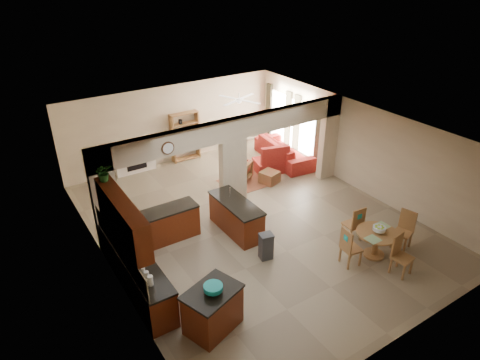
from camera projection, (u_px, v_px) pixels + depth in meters
floor at (252, 222)px, 12.14m from camera, size 10.00×10.00×0.00m
ceiling at (253, 130)px, 10.83m from camera, size 10.00×10.00×0.00m
wall_back at (173, 124)px, 15.20m from camera, size 8.00×0.00×8.00m
wall_front at (408, 285)px, 7.77m from camera, size 8.00×0.00×8.00m
wall_left at (105, 223)px, 9.56m from camera, size 0.00×10.00×10.00m
wall_right at (358, 146)px, 13.41m from camera, size 0.00×10.00×10.00m
partition_left_pier at (105, 201)px, 10.45m from camera, size 0.60×0.25×2.80m
partition_center_pier at (233, 174)px, 12.37m from camera, size 0.80×0.25×2.20m
partition_right_pier at (328, 138)px, 14.01m from camera, size 0.60×0.25×2.80m
partition_header at (233, 129)px, 11.71m from camera, size 8.00×0.25×0.60m
kitchen_counter at (145, 252)px, 10.17m from camera, size 2.52×3.29×1.48m
upper_cabinets at (122, 218)px, 8.81m from camera, size 0.35×2.40×0.90m
peninsula at (236, 217)px, 11.55m from camera, size 0.70×1.85×0.91m
wall_clock at (168, 148)px, 10.66m from camera, size 0.34×0.03×0.34m
rug at (246, 182)px, 14.27m from camera, size 1.60×1.30×0.01m
fireplace at (134, 156)px, 14.67m from camera, size 1.60×0.35×1.20m
shelving_unit at (185, 137)px, 15.46m from camera, size 1.00×0.32×1.80m
window_a at (308, 130)px, 15.19m from camera, size 0.02×0.90×1.90m
window_b at (279, 117)px, 16.46m from camera, size 0.02×0.90×1.90m
glazed_door at (293, 127)px, 15.90m from camera, size 0.02×0.70×2.10m
drape_a_left at (319, 136)px, 14.73m from camera, size 0.10×0.28×2.30m
drape_a_right at (296, 125)px, 15.62m from camera, size 0.10×0.28×2.30m
drape_b_left at (288, 122)px, 15.99m from camera, size 0.10×0.28×2.30m
drape_b_right at (269, 113)px, 16.88m from camera, size 0.10×0.28×2.30m
ceiling_fan at (239, 99)px, 13.89m from camera, size 1.00×1.00×0.10m
kitchen_island at (213, 309)px, 8.49m from camera, size 1.30×1.10×0.96m
teal_bowl at (213, 289)px, 8.19m from camera, size 0.38×0.38×0.18m
trash_can at (266, 247)px, 10.56m from camera, size 0.35×0.32×0.65m
dining_table at (376, 240)px, 10.58m from camera, size 1.02×1.02×0.70m
fruit_bowl at (379, 229)px, 10.45m from camera, size 0.32×0.32×0.17m
sofa at (284, 151)px, 15.59m from camera, size 2.78×1.35×0.78m
chaise at (269, 165)px, 14.97m from camera, size 1.18×1.05×0.40m
armchair at (238, 171)px, 14.23m from camera, size 1.03×1.04×0.69m
ottoman at (270, 177)px, 14.17m from camera, size 0.67×0.67×0.39m
plant at (104, 172)px, 9.21m from camera, size 0.37×0.33×0.40m
chair_north at (355, 223)px, 11.11m from camera, size 0.45×0.45×1.02m
chair_east at (405, 228)px, 10.90m from camera, size 0.51×0.51×1.02m
chair_south at (400, 253)px, 9.99m from camera, size 0.48×0.48×1.02m
chair_west at (349, 246)px, 10.22m from camera, size 0.48×0.48×1.02m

